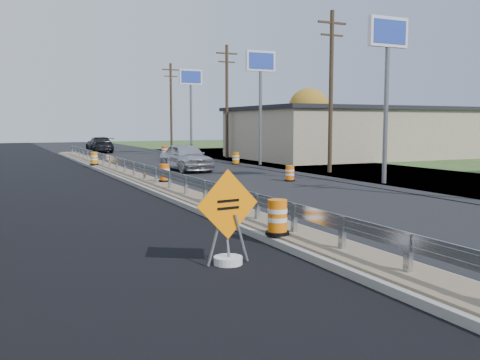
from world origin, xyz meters
name	(u,v)px	position (x,y,z in m)	size (l,w,h in m)	color
ground	(205,207)	(0.00, 0.00, 0.00)	(140.00, 140.00, 0.00)	black
milled_overlay	(44,184)	(-4.40, 10.00, 0.01)	(7.20, 120.00, 0.01)	black
median	(144,181)	(0.00, 8.00, 0.11)	(1.60, 55.00, 0.23)	gray
guardrail	(139,167)	(0.00, 9.00, 0.73)	(0.10, 46.15, 0.72)	silver
retail_building_near	(348,132)	(20.99, 20.00, 2.16)	(18.50, 12.50, 4.27)	tan
pylon_sign_south	(388,48)	(10.50, 3.00, 6.48)	(2.20, 0.30, 7.90)	slate
pylon_sign_mid	(261,72)	(10.50, 16.00, 6.48)	(2.20, 0.30, 7.90)	slate
pylon_sign_north	(191,85)	(10.50, 30.00, 6.48)	(2.20, 0.30, 7.90)	slate
utility_pole_smid	(331,89)	(11.50, 9.00, 4.93)	(1.90, 0.26, 9.40)	#473523
utility_pole_nmid	(227,99)	(11.50, 24.00, 4.93)	(1.90, 0.26, 9.40)	#473523
utility_pole_north	(171,105)	(11.50, 39.00, 4.93)	(1.90, 0.26, 9.40)	#473523
tree_far_yellow	(309,109)	(26.00, 34.00, 4.54)	(4.62, 4.62, 6.86)	#473523
caution_sign	(228,241)	(-2.42, -7.39, 0.50)	(1.43, 0.60, 1.99)	white
barrel_median_near	(277,218)	(-0.55, -6.13, 0.64)	(0.58, 0.58, 0.85)	black
barrel_median_mid	(165,173)	(0.55, 6.45, 0.62)	(0.56, 0.56, 0.82)	black
barrel_median_far	(94,159)	(-0.55, 18.25, 0.62)	(0.56, 0.56, 0.82)	black
barrel_shoulder_near	(290,174)	(7.00, 6.02, 0.38)	(0.54, 0.54, 0.79)	black
barrel_shoulder_mid	(236,159)	(9.20, 17.27, 0.42)	(0.60, 0.60, 0.88)	black
barrel_shoulder_far	(165,151)	(7.48, 28.69, 0.44)	(0.63, 0.63, 0.92)	black
car_silver	(186,157)	(4.24, 13.89, 0.85)	(2.01, 4.99, 1.70)	silver
car_dark_far	(100,145)	(3.46, 37.66, 0.78)	(2.20, 5.41, 1.57)	black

